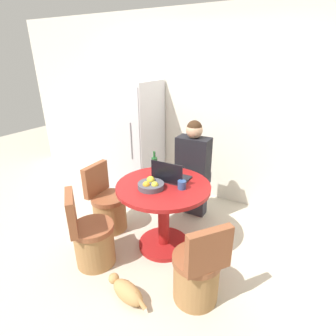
# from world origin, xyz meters

# --- Properties ---
(ground_plane) EXTENTS (12.00, 12.00, 0.00)m
(ground_plane) POSITION_xyz_m (0.00, 0.00, 0.00)
(ground_plane) COLOR beige
(wall_back) EXTENTS (7.00, 0.06, 2.60)m
(wall_back) POSITION_xyz_m (0.00, 1.66, 1.30)
(wall_back) COLOR silver
(wall_back) RESTS_ON ground_plane
(refrigerator) EXTENTS (0.75, 0.69, 1.70)m
(refrigerator) POSITION_xyz_m (-1.05, 1.28, 0.85)
(refrigerator) COLOR silver
(refrigerator) RESTS_ON ground_plane
(dining_table) EXTENTS (0.98, 0.98, 0.78)m
(dining_table) POSITION_xyz_m (0.06, 0.26, 0.52)
(dining_table) COLOR maroon
(dining_table) RESTS_ON ground_plane
(chair_near_left_corner) EXTENTS (0.49, 0.49, 0.83)m
(chair_near_left_corner) POSITION_xyz_m (-0.46, -0.31, 0.28)
(chair_near_left_corner) COLOR #9E7042
(chair_near_left_corner) RESTS_ON ground_plane
(chair_near_right_corner) EXTENTS (0.49, 0.49, 0.83)m
(chair_near_right_corner) POSITION_xyz_m (0.66, -0.22, 0.28)
(chair_near_right_corner) COLOR #9E7042
(chair_near_right_corner) RESTS_ON ground_plane
(chair_left_side) EXTENTS (0.42, 0.42, 0.83)m
(chair_left_side) POSITION_xyz_m (-0.71, 0.24, 0.28)
(chair_left_side) COLOR #9E7042
(chair_left_side) RESTS_ON ground_plane
(person_seated) EXTENTS (0.40, 0.37, 1.32)m
(person_seated) POSITION_xyz_m (0.10, 0.98, 0.72)
(person_seated) COLOR #2D2D38
(person_seated) RESTS_ON ground_plane
(laptop) EXTENTS (0.36, 0.26, 0.23)m
(laptop) POSITION_xyz_m (0.07, 0.39, 0.82)
(laptop) COLOR #232328
(laptop) RESTS_ON dining_table
(fruit_bowl) EXTENTS (0.26, 0.26, 0.10)m
(fruit_bowl) POSITION_xyz_m (-0.02, 0.14, 0.81)
(fruit_bowl) COLOR #4C4C56
(fruit_bowl) RESTS_ON dining_table
(coffee_cup) EXTENTS (0.08, 0.08, 0.09)m
(coffee_cup) POSITION_xyz_m (0.26, 0.28, 0.82)
(coffee_cup) COLOR #2D4C84
(coffee_cup) RESTS_ON dining_table
(bottle) EXTENTS (0.06, 0.06, 0.26)m
(bottle) POSITION_xyz_m (-0.17, 0.47, 0.88)
(bottle) COLOR #23602D
(bottle) RESTS_ON dining_table
(cat) EXTENTS (0.46, 0.23, 0.18)m
(cat) POSITION_xyz_m (0.12, -0.52, 0.09)
(cat) COLOR tan
(cat) RESTS_ON ground_plane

